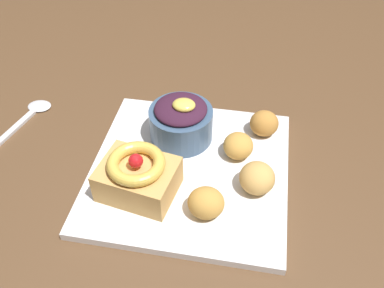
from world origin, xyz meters
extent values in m
cube|color=brown|center=(0.00, 0.00, 0.71)|extent=(1.36, 1.06, 0.04)
cylinder|color=brown|center=(-0.59, 0.44, 0.34)|extent=(0.07, 0.07, 0.69)
cube|color=white|center=(0.02, -0.16, 0.74)|extent=(0.28, 0.28, 0.01)
cube|color=tan|center=(-0.03, -0.22, 0.76)|extent=(0.11, 0.09, 0.05)
torus|color=#E5BC4C|center=(-0.03, -0.22, 0.80)|extent=(0.09, 0.09, 0.02)
sphere|color=red|center=(-0.03, -0.22, 0.80)|extent=(0.02, 0.02, 0.02)
cylinder|color=#3D5675|center=(0.00, -0.10, 0.77)|extent=(0.09, 0.09, 0.05)
ellipsoid|color=#38192D|center=(0.00, -0.10, 0.80)|extent=(0.08, 0.08, 0.02)
ellipsoid|color=#E5CC56|center=(0.01, -0.11, 0.81)|extent=(0.03, 0.03, 0.01)
ellipsoid|color=gold|center=(0.06, -0.24, 0.76)|extent=(0.05, 0.04, 0.04)
ellipsoid|color=tan|center=(0.12, -0.18, 0.76)|extent=(0.05, 0.05, 0.04)
ellipsoid|color=#BC7F38|center=(0.12, -0.07, 0.76)|extent=(0.04, 0.04, 0.04)
ellipsoid|color=gold|center=(0.09, -0.12, 0.76)|extent=(0.04, 0.05, 0.04)
cube|color=silver|center=(-0.27, -0.12, 0.73)|extent=(0.03, 0.09, 0.00)
ellipsoid|color=silver|center=(-0.26, -0.06, 0.73)|extent=(0.04, 0.03, 0.00)
camera|label=1|loc=(0.10, -0.56, 1.18)|focal=38.88mm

